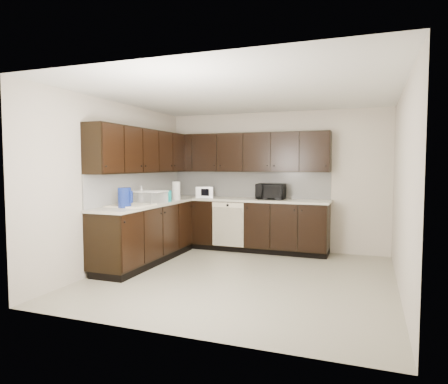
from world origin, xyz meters
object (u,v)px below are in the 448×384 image
Objects in this scene: microwave at (271,192)px; storage_bin at (149,197)px; toaster_oven at (205,192)px; sink at (135,209)px; blue_pitcher at (125,198)px.

microwave is 1.01× the size of storage_bin.
sink is at bearing -118.38° from toaster_oven.
storage_bin is 1.71× the size of blue_pitcher.
blue_pitcher is (-0.37, -2.07, 0.04)m from toaster_oven.
blue_pitcher is at bearing -83.23° from sink.
blue_pitcher reaches higher than storage_bin.
microwave is 1.55× the size of toaster_oven.
blue_pitcher is (0.04, -0.32, 0.20)m from sink.
blue_pitcher is at bearing -131.28° from microwave.
storage_bin is (-0.35, -1.43, -0.00)m from toaster_oven.
sink is at bearing -99.65° from storage_bin.
storage_bin is at bearing 80.35° from sink.
microwave is at bearing 40.72° from storage_bin.
microwave is 1.27m from toaster_oven.
sink is 0.38m from blue_pitcher.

